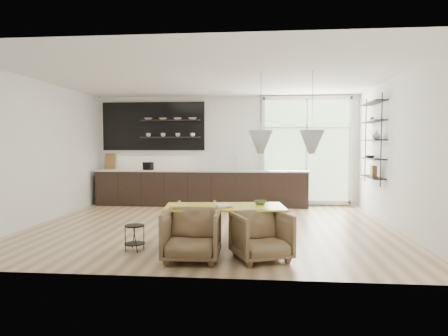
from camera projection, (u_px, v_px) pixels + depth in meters
room at (244, 151)px, 8.76m from camera, size 7.02×6.01×2.91m
kitchen_run at (198, 183)px, 10.51m from camera, size 5.54×0.69×2.75m
right_shelving at (373, 142)px, 8.57m from camera, size 0.26×1.22×1.90m
dining_table at (225, 209)px, 6.12m from camera, size 1.90×1.02×0.66m
armchair_back_left at (196, 220)px, 6.82m from camera, size 0.75×0.77×0.63m
armchair_back_right at (259, 221)px, 6.78m from camera, size 0.74×0.76×0.60m
armchair_front_left at (192, 235)px, 5.51m from camera, size 0.78×0.80×0.71m
armchair_front_right at (261, 236)px, 5.53m from camera, size 0.95×0.96×0.67m
wire_stool at (135, 234)px, 6.02m from camera, size 0.31×0.31×0.39m
table_book at (217, 206)px, 6.02m from camera, size 0.31×0.35×0.03m
table_bowl at (260, 202)px, 6.30m from camera, size 0.22×0.22×0.06m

